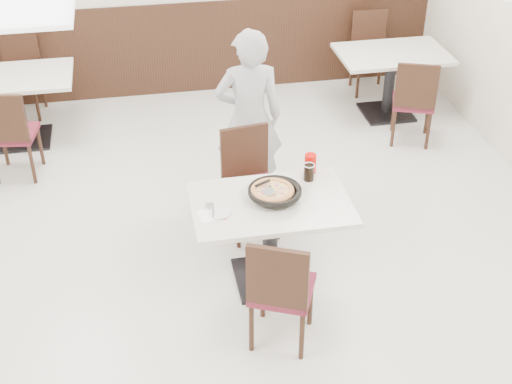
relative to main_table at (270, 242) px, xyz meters
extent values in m
plane|color=#B3B4AF|center=(-0.24, 0.18, -0.38)|extent=(7.00, 7.00, 0.00)
cube|color=black|center=(-0.24, 3.66, 0.18)|extent=(5.90, 0.03, 1.10)
cylinder|color=black|center=(0.02, 0.05, 0.39)|extent=(0.12, 0.12, 0.04)
cylinder|color=black|center=(0.04, 0.04, 0.42)|extent=(0.40, 0.40, 0.01)
cylinder|color=tan|center=(0.02, 0.04, 0.44)|extent=(0.34, 0.34, 0.02)
cube|color=white|center=(-0.01, 0.01, 0.47)|extent=(0.10, 0.12, 0.00)
cube|color=white|center=(-0.47, -0.08, 0.38)|extent=(0.21, 0.21, 0.00)
cylinder|color=silver|center=(-0.40, -0.08, 0.38)|extent=(0.18, 0.18, 0.01)
cube|color=white|center=(-0.45, -0.06, 0.39)|extent=(0.03, 0.17, 0.00)
cylinder|color=black|center=(0.36, 0.25, 0.44)|extent=(0.09, 0.09, 0.13)
cylinder|color=#BE0500|center=(0.40, 0.36, 0.45)|extent=(0.10, 0.10, 0.16)
imported|color=#B4B4BA|center=(0.05, 1.22, 0.46)|extent=(0.62, 0.42, 1.66)
camera|label=1|loc=(-0.94, -4.35, 3.38)|focal=50.00mm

